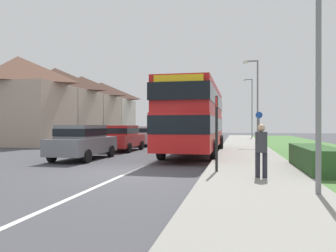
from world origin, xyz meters
name	(u,v)px	position (x,y,z in m)	size (l,w,h in m)	color
ground_plane	(127,174)	(0.00, 0.00, 0.00)	(120.00, 120.00, 0.00)	#424247
lane_marking_centre	(172,153)	(0.00, 8.00, 0.00)	(0.14, 60.00, 0.01)	silver
pavement_near_side	(248,157)	(4.20, 6.00, 0.06)	(3.20, 68.00, 0.12)	gray
roadside_hedge	(315,160)	(6.30, 1.55, 0.45)	(1.10, 4.21, 0.90)	#2D5128
double_decker_bus	(195,116)	(1.38, 7.54, 2.14)	(2.80, 10.88, 3.70)	red
parked_car_grey	(83,141)	(-3.50, 3.76, 0.91)	(1.88, 4.39, 1.65)	slate
parked_car_red	(121,137)	(-3.49, 9.02, 0.89)	(2.00, 4.14, 1.62)	#B21E1E
parked_car_silver	(143,135)	(-3.64, 14.33, 0.86)	(2.01, 4.25, 1.56)	#B7B7BC
parked_car_dark_green	(159,133)	(-3.49, 19.39, 0.87)	(1.92, 4.21, 1.56)	#19472D
pedestrian_at_stop	(261,148)	(4.34, -0.72, 0.98)	(0.34, 0.34, 1.67)	#23232D
bus_stop_sign	(217,128)	(3.00, 0.29, 1.54)	(0.09, 0.52, 2.60)	black
cycle_route_sign	(259,128)	(5.09, 11.56, 1.43)	(0.44, 0.08, 2.52)	slate
street_lamp_near	(314,7)	(5.30, -2.76, 4.25)	(1.14, 0.20, 7.41)	slate
street_lamp_mid	(256,96)	(5.09, 14.93, 3.81)	(1.14, 0.20, 6.55)	slate
street_lamp_far	(251,104)	(5.39, 30.17, 4.17)	(1.14, 0.20, 7.24)	slate
house_terrace_far_side	(69,106)	(-13.90, 21.33, 3.65)	(7.84, 22.17, 7.29)	tan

